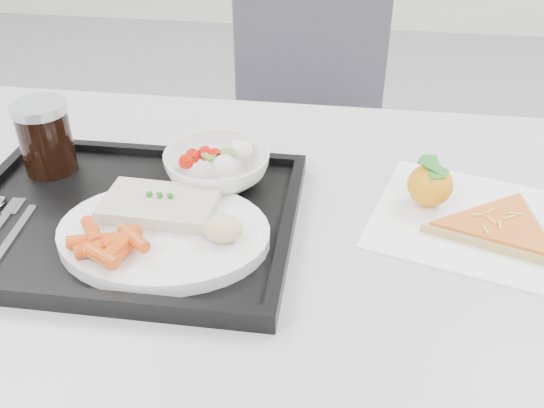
{
  "coord_description": "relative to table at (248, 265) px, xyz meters",
  "views": [
    {
      "loc": [
        0.13,
        -0.35,
        1.24
      ],
      "look_at": [
        0.03,
        0.33,
        0.77
      ],
      "focal_mm": 40.0,
      "sensor_mm": 36.0,
      "label": 1
    }
  ],
  "objects": [
    {
      "name": "cutlery",
      "position": [
        -0.32,
        -0.06,
        0.08
      ],
      "size": [
        0.09,
        0.17,
        0.01
      ],
      "color": "silver",
      "rests_on": "tray"
    },
    {
      "name": "dinner_plate",
      "position": [
        -0.1,
        -0.06,
        0.09
      ],
      "size": [
        0.27,
        0.27,
        0.02
      ],
      "color": "white",
      "rests_on": "tray"
    },
    {
      "name": "fish_fillet",
      "position": [
        -0.11,
        -0.03,
        0.11
      ],
      "size": [
        0.15,
        0.09,
        0.03
      ],
      "color": "beige",
      "rests_on": "dinner_plate"
    },
    {
      "name": "chair",
      "position": [
        0.01,
        0.81,
        -0.15
      ],
      "size": [
        0.54,
        0.54,
        0.93
      ],
      "color": "#3F3E47",
      "rests_on": "ground"
    },
    {
      "name": "cola_glass",
      "position": [
        -0.31,
        0.09,
        0.14
      ],
      "size": [
        0.08,
        0.08,
        0.11
      ],
      "color": "black",
      "rests_on": "tray"
    },
    {
      "name": "salad_bowl",
      "position": [
        -0.06,
        0.09,
        0.11
      ],
      "size": [
        0.15,
        0.15,
        0.05
      ],
      "color": "white",
      "rests_on": "tray"
    },
    {
      "name": "napkin",
      "position": [
        0.3,
        0.06,
        0.07
      ],
      "size": [
        0.31,
        0.3,
        0.0
      ],
      "color": "white",
      "rests_on": "table"
    },
    {
      "name": "tray",
      "position": [
        -0.16,
        -0.02,
        0.08
      ],
      "size": [
        0.45,
        0.35,
        0.03
      ],
      "color": "black",
      "rests_on": "table"
    },
    {
      "name": "table",
      "position": [
        0.0,
        0.0,
        0.0
      ],
      "size": [
        1.2,
        0.8,
        0.75
      ],
      "color": "#BCBCBE",
      "rests_on": "ground"
    },
    {
      "name": "pizza_slice",
      "position": [
        0.33,
        0.03,
        0.08
      ],
      "size": [
        0.24,
        0.24,
        0.02
      ],
      "color": "tan",
      "rests_on": "napkin"
    },
    {
      "name": "carrot_pile",
      "position": [
        -0.15,
        -0.12,
        0.11
      ],
      "size": [
        0.11,
        0.09,
        0.03
      ],
      "color": "#CE470F",
      "rests_on": "dinner_plate"
    },
    {
      "name": "bread_roll",
      "position": [
        -0.02,
        -0.07,
        0.12
      ],
      "size": [
        0.05,
        0.04,
        0.03
      ],
      "color": "tan",
      "rests_on": "dinner_plate"
    },
    {
      "name": "tangerine",
      "position": [
        0.24,
        0.08,
        0.1
      ],
      "size": [
        0.07,
        0.07,
        0.07
      ],
      "color": "orange",
      "rests_on": "napkin"
    },
    {
      "name": "salad_contents",
      "position": [
        -0.05,
        0.1,
        0.12
      ],
      "size": [
        0.1,
        0.09,
        0.03
      ],
      "color": "#BA0F02",
      "rests_on": "salad_bowl"
    }
  ]
}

